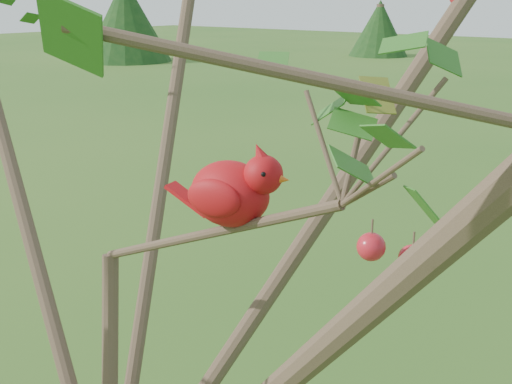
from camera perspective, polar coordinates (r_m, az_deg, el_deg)
crabapple_tree at (r=1.25m, az=-15.52°, el=-0.72°), size 2.35×2.05×2.95m
cardinal at (r=1.08m, az=-1.98°, el=0.10°), size 0.24×0.14×0.16m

